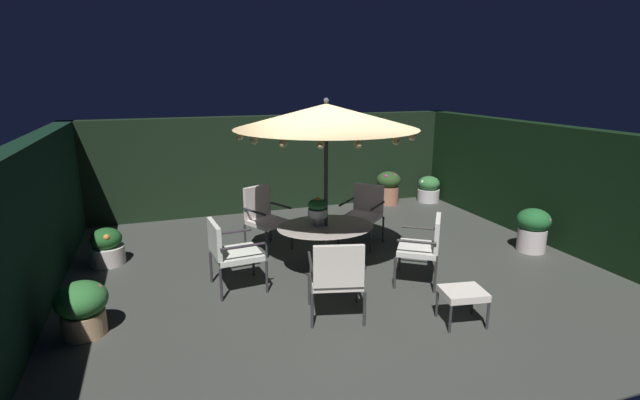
% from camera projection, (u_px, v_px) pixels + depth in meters
% --- Properties ---
extents(ground_plane, '(8.10, 7.23, 0.02)m').
position_uv_depth(ground_plane, '(334.00, 268.00, 7.01)').
color(ground_plane, '#3D403A').
extents(hedge_backdrop_rear, '(8.10, 0.30, 1.99)m').
position_uv_depth(hedge_backdrop_rear, '(276.00, 163.00, 9.92)').
color(hedge_backdrop_rear, black).
rests_on(hedge_backdrop_rear, ground_plane).
extents(hedge_backdrop_left, '(0.30, 7.23, 1.99)m').
position_uv_depth(hedge_backdrop_left, '(26.00, 231.00, 5.51)').
color(hedge_backdrop_left, black).
rests_on(hedge_backdrop_left, ground_plane).
extents(hedge_backdrop_right, '(0.30, 7.23, 1.99)m').
position_uv_depth(hedge_backdrop_right, '(547.00, 183.00, 8.00)').
color(hedge_backdrop_right, black).
rests_on(hedge_backdrop_right, ground_plane).
extents(patio_dining_table, '(1.41, 1.16, 0.71)m').
position_uv_depth(patio_dining_table, '(326.00, 236.00, 6.72)').
color(patio_dining_table, '#312F33').
rests_on(patio_dining_table, ground_plane).
extents(patio_umbrella, '(2.52, 2.52, 2.49)m').
position_uv_depth(patio_umbrella, '(326.00, 117.00, 6.29)').
color(patio_umbrella, '#2F3134').
rests_on(patio_umbrella, ground_plane).
extents(centerpiece_planter, '(0.28, 0.28, 0.42)m').
position_uv_depth(centerpiece_planter, '(318.00, 209.00, 6.62)').
color(centerpiece_planter, beige).
rests_on(centerpiece_planter, patio_dining_table).
extents(patio_chair_north, '(0.69, 0.70, 0.95)m').
position_uv_depth(patio_chair_north, '(229.00, 249.00, 6.15)').
color(patio_chair_north, '#312A32').
rests_on(patio_chair_north, ground_plane).
extents(patio_chair_northeast, '(0.76, 0.73, 0.98)m').
position_uv_depth(patio_chair_northeast, '(337.00, 275.00, 5.36)').
color(patio_chair_northeast, '#2F3231').
rests_on(patio_chair_northeast, ground_plane).
extents(patio_chair_east, '(0.82, 0.84, 0.94)m').
position_uv_depth(patio_chair_east, '(425.00, 244.00, 6.36)').
color(patio_chair_east, '#32302E').
rests_on(patio_chair_east, ground_plane).
extents(patio_chair_southeast, '(0.84, 0.84, 1.00)m').
position_uv_depth(patio_chair_southeast, '(364.00, 210.00, 7.90)').
color(patio_chair_southeast, '#2E3034').
rests_on(patio_chair_southeast, ground_plane).
extents(patio_chair_south, '(0.77, 0.77, 1.03)m').
position_uv_depth(patio_chair_south, '(264.00, 214.00, 7.66)').
color(patio_chair_south, '#2B2C30').
rests_on(patio_chair_south, ground_plane).
extents(ottoman_footrest, '(0.54, 0.47, 0.41)m').
position_uv_depth(ottoman_footrest, '(463.00, 294.00, 5.33)').
color(ottoman_footrest, '#2F2D2F').
rests_on(ottoman_footrest, ground_plane).
extents(potted_plant_right_near, '(0.49, 0.49, 0.59)m').
position_uv_depth(potted_plant_right_near, '(429.00, 189.00, 10.65)').
color(potted_plant_right_near, beige).
rests_on(potted_plant_right_near, ground_plane).
extents(potted_plant_front_corner, '(0.50, 0.50, 0.56)m').
position_uv_depth(potted_plant_front_corner, '(107.00, 247.00, 7.07)').
color(potted_plant_front_corner, beige).
rests_on(potted_plant_front_corner, ground_plane).
extents(potted_plant_left_near, '(0.55, 0.55, 0.61)m').
position_uv_depth(potted_plant_left_near, '(82.00, 307.00, 5.10)').
color(potted_plant_left_near, tan).
rests_on(potted_plant_left_near, ground_plane).
extents(potted_plant_right_far, '(0.53, 0.53, 0.71)m').
position_uv_depth(potted_plant_right_far, '(533.00, 228.00, 7.57)').
color(potted_plant_right_far, beige).
rests_on(potted_plant_right_far, ground_plane).
extents(potted_plant_back_right, '(0.54, 0.54, 0.73)m').
position_uv_depth(potted_plant_back_right, '(388.00, 186.00, 10.43)').
color(potted_plant_back_right, '#AB6B50').
rests_on(potted_plant_back_right, ground_plane).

